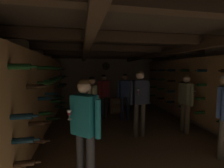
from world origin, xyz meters
The scene contains 11 objects.
ground_plane centered at (0.00, 0.00, 0.00)m, with size 8.40×8.40×0.00m, color #8C7051.
room_shell centered at (0.00, 0.27, 1.42)m, with size 4.72×6.52×2.41m.
wine_crate_stack centered at (0.20, 2.03, 0.30)m, with size 0.52×0.35×0.60m.
display_bottle centered at (0.31, 2.04, 0.74)m, with size 0.08×0.08×0.35m.
person_host_center centered at (0.30, -0.28, 1.03)m, with size 0.54×0.34×1.69m.
person_guest_mid_left centered at (-0.89, -0.02, 0.92)m, with size 0.24×0.54×1.54m.
person_guest_far_right centered at (0.29, 1.07, 0.95)m, with size 0.54×0.24×1.59m.
person_guest_mid_right centered at (1.63, -0.25, 0.95)m, with size 0.33×0.54×1.58m.
person_guest_near_left centered at (-1.11, -1.80, 0.95)m, with size 0.46×0.39×1.59m.
person_guest_rear_center centered at (-0.39, 1.32, 0.93)m, with size 0.43×0.39×1.55m.
person_guest_near_right centered at (1.52, -1.53, 0.98)m, with size 0.42×0.44×1.63m.
Camera 1 is at (-1.15, -4.03, 1.71)m, focal length 25.41 mm.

